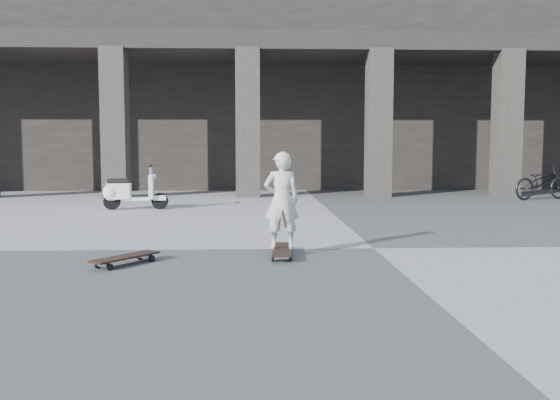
{
  "coord_description": "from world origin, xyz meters",
  "views": [
    {
      "loc": [
        -1.54,
        -7.7,
        1.32
      ],
      "look_at": [
        -1.24,
        -0.03,
        0.65
      ],
      "focal_mm": 38.0,
      "sensor_mm": 36.0,
      "label": 1
    }
  ],
  "objects_px": {
    "skateboard_spare": "(125,258)",
    "bicycle": "(542,182)",
    "scooter": "(124,192)",
    "child": "(282,200)",
    "longboard": "(282,250)"
  },
  "relations": [
    {
      "from": "skateboard_spare",
      "to": "bicycle",
      "type": "distance_m",
      "value": 12.15
    },
    {
      "from": "skateboard_spare",
      "to": "scooter",
      "type": "xyz_separation_m",
      "value": [
        -1.37,
        6.19,
        0.3
      ]
    },
    {
      "from": "scooter",
      "to": "bicycle",
      "type": "bearing_deg",
      "value": 8.28
    },
    {
      "from": "scooter",
      "to": "bicycle",
      "type": "distance_m",
      "value": 10.45
    },
    {
      "from": "child",
      "to": "bicycle",
      "type": "height_order",
      "value": "child"
    },
    {
      "from": "child",
      "to": "scooter",
      "type": "bearing_deg",
      "value": -64.56
    },
    {
      "from": "longboard",
      "to": "scooter",
      "type": "distance_m",
      "value": 6.54
    },
    {
      "from": "skateboard_spare",
      "to": "longboard",
      "type": "bearing_deg",
      "value": -38.84
    },
    {
      "from": "longboard",
      "to": "bicycle",
      "type": "xyz_separation_m",
      "value": [
        7.06,
        7.83,
        0.37
      ]
    },
    {
      "from": "child",
      "to": "scooter",
      "type": "xyz_separation_m",
      "value": [
        -3.17,
        5.71,
        -0.31
      ]
    },
    {
      "from": "longboard",
      "to": "child",
      "type": "bearing_deg",
      "value": -87.75
    },
    {
      "from": "scooter",
      "to": "bicycle",
      "type": "relative_size",
      "value": 0.81
    },
    {
      "from": "scooter",
      "to": "child",
      "type": "bearing_deg",
      "value": -64.39
    },
    {
      "from": "longboard",
      "to": "skateboard_spare",
      "type": "height_order",
      "value": "skateboard_spare"
    },
    {
      "from": "skateboard_spare",
      "to": "child",
      "type": "relative_size",
      "value": 0.71
    }
  ]
}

